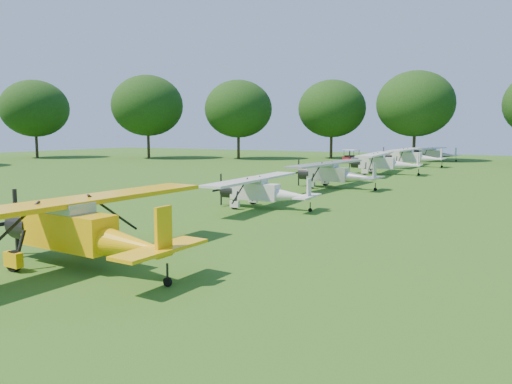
% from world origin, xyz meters
% --- Properties ---
extents(ground, '(160.00, 160.00, 0.00)m').
position_xyz_m(ground, '(0.00, 0.00, 0.00)').
color(ground, '#214A12').
rests_on(ground, ground).
extents(tree_belt, '(137.36, 130.27, 14.52)m').
position_xyz_m(tree_belt, '(3.57, 0.16, 8.03)').
color(tree_belt, black).
rests_on(tree_belt, ground).
extents(aircraft_2, '(7.33, 11.66, 2.30)m').
position_xyz_m(aircraft_2, '(1.17, -7.01, 1.34)').
color(aircraft_2, '#FBB60A').
rests_on(aircraft_2, ground).
extents(aircraft_3, '(5.84, 9.28, 1.83)m').
position_xyz_m(aircraft_3, '(0.26, 6.52, 1.07)').
color(aircraft_3, silver).
rests_on(aircraft_3, ground).
extents(aircraft_4, '(6.64, 10.58, 2.08)m').
position_xyz_m(aircraft_4, '(0.25, 17.84, 1.22)').
color(aircraft_4, '#BCBCC0').
rests_on(aircraft_4, ground).
extents(aircraft_5, '(7.15, 11.40, 2.24)m').
position_xyz_m(aircraft_5, '(0.12, 31.63, 1.31)').
color(aircraft_5, silver).
rests_on(aircraft_5, ground).
extents(aircraft_6, '(7.34, 11.65, 2.30)m').
position_xyz_m(aircraft_6, '(0.21, 44.12, 1.35)').
color(aircraft_6, silver).
rests_on(aircraft_6, ground).
extents(aircraft_7, '(6.45, 10.22, 2.01)m').
position_xyz_m(aircraft_7, '(0.53, 57.63, 1.17)').
color(aircraft_7, '#BCBCC0').
rests_on(aircraft_7, ground).
extents(golf_cart, '(2.44, 1.96, 1.82)m').
position_xyz_m(golf_cart, '(-8.08, 46.47, 0.61)').
color(golf_cart, '#A80C18').
rests_on(golf_cart, ground).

